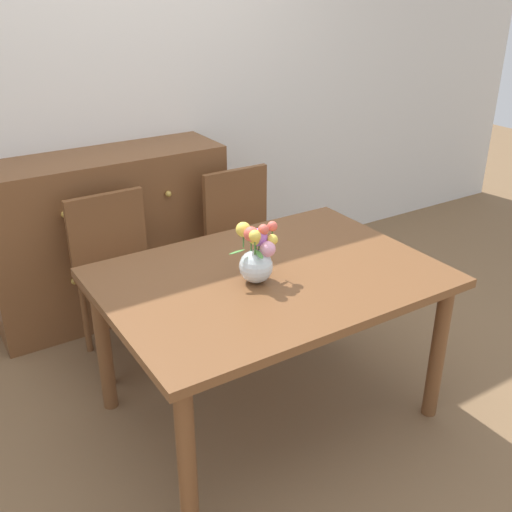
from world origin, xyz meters
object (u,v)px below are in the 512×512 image
Objects in this scene: dining_table at (270,292)px; chair_right at (246,235)px; chair_left at (118,267)px; dresser at (109,236)px; flower_vase at (257,254)px.

chair_right is (0.40, 0.86, -0.14)m from dining_table.
dresser is (0.12, 0.47, -0.02)m from chair_left.
flower_vase reaches higher than dining_table.
dresser reaches higher than dining_table.
chair_left is 0.49m from dresser.
dining_table is 1.61× the size of chair_right.
dining_table is 0.96m from chair_right.
flower_vase is (-0.48, -0.88, 0.35)m from chair_right.
chair_left is at bearing 109.66° from flower_vase.
dresser is at bearing -34.86° from chair_right.
dresser is (-0.67, 0.47, -0.02)m from chair_right.
dresser is (-0.28, 1.33, -0.16)m from dining_table.
dresser reaches higher than chair_left.
chair_right is at bearing 65.19° from dining_table.
flower_vase is at bearing 61.42° from chair_right.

